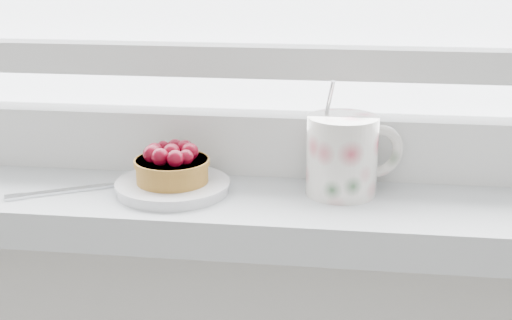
% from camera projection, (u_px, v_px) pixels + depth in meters
% --- Properties ---
extents(saucer, '(0.12, 0.12, 0.01)m').
position_uv_depth(saucer, '(173.00, 187.00, 0.77)').
color(saucer, silver).
rests_on(saucer, windowsill).
extents(raspberry_tart, '(0.08, 0.08, 0.04)m').
position_uv_depth(raspberry_tart, '(172.00, 165.00, 0.76)').
color(raspberry_tart, brown).
rests_on(raspberry_tart, saucer).
extents(floral_mug, '(0.12, 0.10, 0.12)m').
position_uv_depth(floral_mug, '(345.00, 154.00, 0.75)').
color(floral_mug, silver).
rests_on(floral_mug, windowsill).
extents(fork, '(0.17, 0.11, 0.00)m').
position_uv_depth(fork, '(92.00, 187.00, 0.78)').
color(fork, silver).
rests_on(fork, windowsill).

